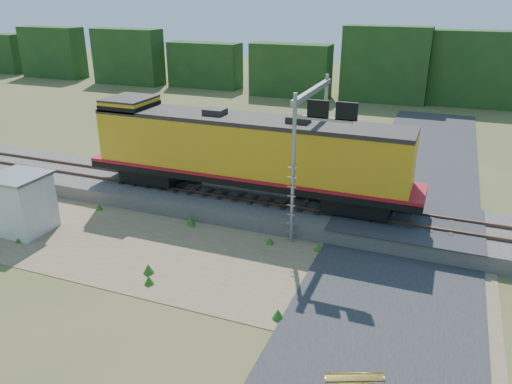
% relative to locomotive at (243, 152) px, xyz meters
% --- Properties ---
extents(ground, '(140.00, 140.00, 0.00)m').
position_rel_locomotive_xyz_m(ground, '(1.70, -6.00, -3.28)').
color(ground, '#475123').
rests_on(ground, ground).
extents(ballast, '(70.00, 5.00, 0.80)m').
position_rel_locomotive_xyz_m(ballast, '(1.70, 0.00, -2.88)').
color(ballast, slate).
rests_on(ballast, ground).
extents(rails, '(70.00, 1.54, 0.16)m').
position_rel_locomotive_xyz_m(rails, '(1.70, 0.00, -2.40)').
color(rails, brown).
rests_on(rails, ballast).
extents(dirt_shoulder, '(26.00, 8.00, 0.03)m').
position_rel_locomotive_xyz_m(dirt_shoulder, '(-0.30, -5.50, -3.27)').
color(dirt_shoulder, '#8C7754').
rests_on(dirt_shoulder, ground).
extents(road, '(7.00, 66.00, 0.86)m').
position_rel_locomotive_xyz_m(road, '(8.70, -5.26, -3.19)').
color(road, '#38383A').
rests_on(road, ground).
extents(tree_line_north, '(130.00, 3.00, 6.50)m').
position_rel_locomotive_xyz_m(tree_line_north, '(1.70, 32.00, -0.21)').
color(tree_line_north, '#1A3E16').
rests_on(tree_line_north, ground).
extents(weed_clumps, '(15.00, 6.20, 0.56)m').
position_rel_locomotive_xyz_m(weed_clumps, '(-1.80, -5.90, -3.28)').
color(weed_clumps, '#2B611B').
rests_on(weed_clumps, ground).
extents(locomotive, '(18.24, 2.78, 4.71)m').
position_rel_locomotive_xyz_m(locomotive, '(0.00, 0.00, 0.00)').
color(locomotive, black).
rests_on(locomotive, rails).
extents(shed, '(2.54, 2.54, 2.97)m').
position_rel_locomotive_xyz_m(shed, '(-9.02, -6.49, -1.78)').
color(shed, silver).
rests_on(shed, ground).
extents(signal_gantry, '(2.83, 6.20, 7.13)m').
position_rel_locomotive_xyz_m(signal_gantry, '(4.03, -0.67, 2.06)').
color(signal_gantry, gray).
rests_on(signal_gantry, ground).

